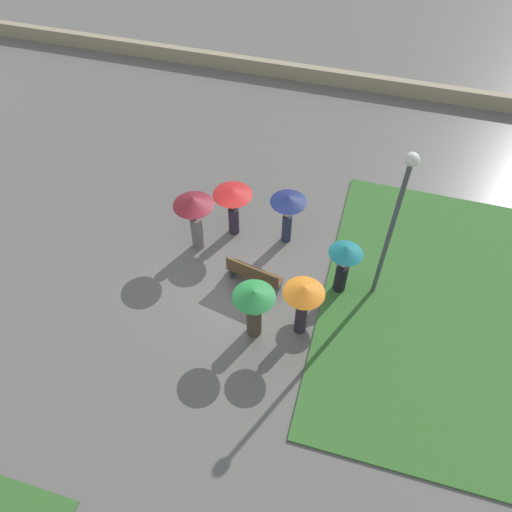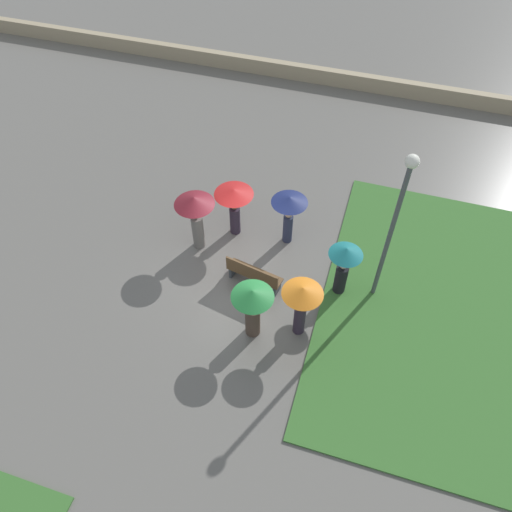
# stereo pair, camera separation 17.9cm
# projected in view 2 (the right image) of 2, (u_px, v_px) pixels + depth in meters

# --- Properties ---
(ground_plane) EXTENTS (90.00, 90.00, 0.00)m
(ground_plane) POSITION_uv_depth(u_px,v_px,m) (239.00, 272.00, 14.64)
(ground_plane) COLOR #66635E
(lawn_patch_near) EXTENTS (9.56, 9.38, 0.06)m
(lawn_patch_near) POSITION_uv_depth(u_px,v_px,m) (500.00, 327.00, 13.38)
(lawn_patch_near) COLOR #386B2D
(lawn_patch_near) RESTS_ON ground_plane
(parapet_wall) EXTENTS (45.00, 0.35, 0.64)m
(parapet_wall) POSITION_uv_depth(u_px,v_px,m) (320.00, 75.00, 21.12)
(parapet_wall) COLOR tan
(parapet_wall) RESTS_ON ground_plane
(park_bench) EXTENTS (1.67, 0.72, 0.90)m
(park_bench) POSITION_uv_depth(u_px,v_px,m) (254.00, 274.00, 13.99)
(park_bench) COLOR brown
(park_bench) RESTS_ON ground_plane
(lamp_post) EXTENTS (0.32, 0.32, 4.88)m
(lamp_post) POSITION_uv_depth(u_px,v_px,m) (396.00, 216.00, 11.78)
(lamp_post) COLOR #474C51
(lamp_post) RESTS_ON ground_plane
(crowd_person_navy) EXTENTS (1.07, 1.07, 1.80)m
(crowd_person_navy) POSITION_uv_depth(u_px,v_px,m) (289.00, 208.00, 14.43)
(crowd_person_navy) COLOR #282D47
(crowd_person_navy) RESTS_ON ground_plane
(crowd_person_orange) EXTENTS (1.04, 1.04, 1.89)m
(crowd_person_orange) POSITION_uv_depth(u_px,v_px,m) (302.00, 299.00, 12.28)
(crowd_person_orange) COLOR #2D2333
(crowd_person_orange) RESTS_ON ground_plane
(crowd_person_red) EXTENTS (1.17, 1.17, 1.76)m
(crowd_person_red) POSITION_uv_depth(u_px,v_px,m) (234.00, 201.00, 14.70)
(crowd_person_red) COLOR #2D2333
(crowd_person_red) RESTS_ON ground_plane
(crowd_person_green) EXTENTS (1.08, 1.08, 1.82)m
(crowd_person_green) POSITION_uv_depth(u_px,v_px,m) (253.00, 304.00, 12.36)
(crowd_person_green) COLOR #47382D
(crowd_person_green) RESTS_ON ground_plane
(crowd_person_maroon) EXTENTS (1.17, 1.17, 1.99)m
(crowd_person_maroon) POSITION_uv_depth(u_px,v_px,m) (195.00, 210.00, 14.20)
(crowd_person_maroon) COLOR slate
(crowd_person_maroon) RESTS_ON ground_plane
(crowd_person_teal) EXTENTS (0.92, 0.92, 1.83)m
(crowd_person_teal) POSITION_uv_depth(u_px,v_px,m) (344.00, 263.00, 13.24)
(crowd_person_teal) COLOR black
(crowd_person_teal) RESTS_ON ground_plane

